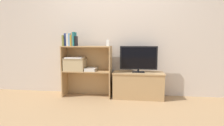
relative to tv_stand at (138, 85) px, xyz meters
The scene contains 18 objects.
ground_plane 0.56m from the tv_stand, 158.83° to the right, with size 16.00×16.00×0.00m, color #A37F56.
wall_back 1.10m from the tv_stand, 155.27° to the left, with size 10.00×0.05×2.40m.
tv_stand is the anchor object (origin of this frame).
tv 0.49m from the tv_stand, 90.00° to the right, with size 0.67×0.14×0.47m.
bookshelf_lower_tier 0.95m from the tv_stand, behind, with size 0.91×0.31×0.49m.
bookshelf_upper_tier 1.09m from the tv_stand, behind, with size 0.91×0.31×0.46m.
book_olive 1.58m from the tv_stand, behind, with size 0.03×0.15×0.19m.
book_navy 1.55m from the tv_stand, behind, with size 0.04×0.12×0.23m.
book_ivory 1.52m from the tv_stand, behind, with size 0.04×0.13×0.22m.
book_skyblue 1.49m from the tv_stand, behind, with size 0.03×0.14×0.23m.
book_mustard 1.46m from the tv_stand, behind, with size 0.02×0.14×0.20m.
book_tan 1.45m from the tv_stand, behind, with size 0.02×0.13×0.24m.
book_teal 1.43m from the tv_stand, behind, with size 0.03×0.16×0.25m.
book_charcoal 1.39m from the tv_stand, behind, with size 0.03×0.12×0.18m.
baby_monitor 0.95m from the tv_stand, behind, with size 0.05×0.04×0.14m.
storage_basket_left 1.23m from the tv_stand, behind, with size 0.39×0.27×0.23m.
laptop 1.27m from the tv_stand, behind, with size 0.32×0.25×0.02m.
magazine_stack 0.91m from the tv_stand, behind, with size 0.19×0.25×0.05m.
Camera 1 is at (0.41, -2.98, 1.02)m, focal length 28.00 mm.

